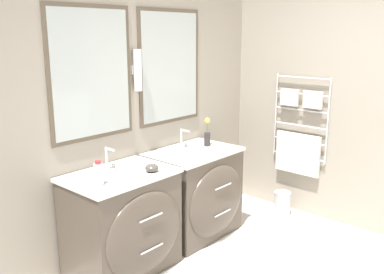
{
  "coord_description": "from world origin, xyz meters",
  "views": [
    {
      "loc": [
        -2.54,
        -0.91,
        1.98
      ],
      "look_at": [
        0.12,
        1.42,
        1.11
      ],
      "focal_mm": 40.0,
      "sensor_mm": 36.0,
      "label": 1
    }
  ],
  "objects_px": {
    "vanity_left": "(125,223)",
    "flower_vase": "(207,135)",
    "waste_bin": "(282,203)",
    "amenity_bowl": "(152,168)",
    "vanity_right": "(197,193)",
    "toiletry_bottle": "(98,174)"
  },
  "relations": [
    {
      "from": "vanity_left",
      "to": "waste_bin",
      "type": "relative_size",
      "value": 3.24
    },
    {
      "from": "vanity_left",
      "to": "flower_vase",
      "type": "relative_size",
      "value": 3.05
    },
    {
      "from": "toiletry_bottle",
      "to": "vanity_right",
      "type": "bearing_deg",
      "value": 2.94
    },
    {
      "from": "amenity_bowl",
      "to": "waste_bin",
      "type": "distance_m",
      "value": 1.87
    },
    {
      "from": "vanity_right",
      "to": "amenity_bowl",
      "type": "relative_size",
      "value": 7.95
    },
    {
      "from": "toiletry_bottle",
      "to": "waste_bin",
      "type": "xyz_separation_m",
      "value": [
        2.16,
        -0.36,
        -0.81
      ]
    },
    {
      "from": "amenity_bowl",
      "to": "waste_bin",
      "type": "relative_size",
      "value": 0.41
    },
    {
      "from": "toiletry_bottle",
      "to": "waste_bin",
      "type": "bearing_deg",
      "value": -9.35
    },
    {
      "from": "vanity_right",
      "to": "waste_bin",
      "type": "bearing_deg",
      "value": -23.38
    },
    {
      "from": "amenity_bowl",
      "to": "flower_vase",
      "type": "xyz_separation_m",
      "value": [
        0.94,
        0.19,
        0.08
      ]
    },
    {
      "from": "vanity_left",
      "to": "vanity_right",
      "type": "xyz_separation_m",
      "value": [
        0.92,
        0.0,
        0.0
      ]
    },
    {
      "from": "vanity_left",
      "to": "vanity_right",
      "type": "relative_size",
      "value": 1.0
    },
    {
      "from": "toiletry_bottle",
      "to": "waste_bin",
      "type": "relative_size",
      "value": 0.7
    },
    {
      "from": "toiletry_bottle",
      "to": "amenity_bowl",
      "type": "distance_m",
      "value": 0.49
    },
    {
      "from": "vanity_right",
      "to": "amenity_bowl",
      "type": "height_order",
      "value": "amenity_bowl"
    },
    {
      "from": "vanity_right",
      "to": "flower_vase",
      "type": "relative_size",
      "value": 3.05
    },
    {
      "from": "vanity_left",
      "to": "vanity_right",
      "type": "distance_m",
      "value": 0.92
    },
    {
      "from": "vanity_right",
      "to": "waste_bin",
      "type": "relative_size",
      "value": 3.24
    },
    {
      "from": "vanity_left",
      "to": "vanity_right",
      "type": "height_order",
      "value": "same"
    },
    {
      "from": "flower_vase",
      "to": "waste_bin",
      "type": "bearing_deg",
      "value": -32.81
    },
    {
      "from": "vanity_right",
      "to": "vanity_left",
      "type": "bearing_deg",
      "value": 180.0
    },
    {
      "from": "waste_bin",
      "to": "amenity_bowl",
      "type": "bearing_deg",
      "value": 170.22
    }
  ]
}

